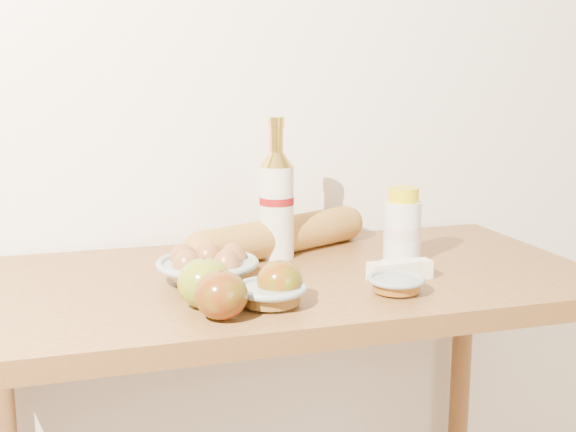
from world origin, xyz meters
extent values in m
cube|color=#EFE4D0|center=(0.00, 1.51, 1.30)|extent=(3.50, 0.02, 2.60)
cube|color=brown|center=(0.00, 1.18, 0.88)|extent=(1.20, 0.60, 0.04)
cylinder|color=brown|center=(0.55, 1.43, 0.43)|extent=(0.05, 0.05, 0.86)
cylinder|color=beige|center=(0.02, 1.31, 1.00)|extent=(0.09, 0.09, 0.19)
cylinder|color=maroon|center=(0.02, 1.31, 1.02)|extent=(0.09, 0.09, 0.02)
cone|color=gold|center=(0.02, 1.31, 1.11)|extent=(0.09, 0.09, 0.03)
cylinder|color=gold|center=(0.02, 1.31, 1.15)|extent=(0.04, 0.04, 0.05)
cylinder|color=gold|center=(0.02, 1.31, 1.18)|extent=(0.04, 0.04, 0.02)
cylinder|color=silver|center=(0.26, 1.21, 0.96)|extent=(0.10, 0.10, 0.12)
cylinder|color=beige|center=(0.26, 1.21, 0.96)|extent=(0.10, 0.10, 0.03)
cylinder|color=#DAC20B|center=(0.26, 1.21, 1.04)|extent=(0.08, 0.08, 0.03)
torus|color=#929F9A|center=(-0.15, 1.17, 0.94)|extent=(0.23, 0.23, 0.01)
ellipsoid|color=brown|center=(-0.19, 1.16, 0.93)|extent=(0.06, 0.06, 0.07)
ellipsoid|color=brown|center=(-0.12, 1.14, 0.93)|extent=(0.06, 0.06, 0.07)
ellipsoid|color=brown|center=(-0.14, 1.20, 0.93)|extent=(0.06, 0.06, 0.07)
ellipsoid|color=brown|center=(-0.19, 1.20, 0.93)|extent=(0.06, 0.06, 0.07)
ellipsoid|color=brown|center=(-0.10, 1.18, 0.93)|extent=(0.06, 0.06, 0.07)
cylinder|color=#C48D3C|center=(0.04, 1.33, 0.94)|extent=(0.40, 0.24, 0.08)
sphere|color=#C48D3C|center=(-0.15, 1.25, 0.94)|extent=(0.11, 0.11, 0.08)
sphere|color=#C48D3C|center=(0.22, 1.41, 0.94)|extent=(0.11, 0.11, 0.08)
ellipsoid|color=olive|center=(-0.18, 1.03, 0.94)|extent=(0.10, 0.10, 0.08)
cylinder|color=#492D18|center=(-0.18, 1.03, 0.98)|extent=(0.01, 0.01, 0.01)
ellipsoid|color=maroon|center=(-0.17, 0.96, 0.94)|extent=(0.09, 0.09, 0.08)
cylinder|color=#452C17|center=(-0.17, 0.96, 0.97)|extent=(0.01, 0.01, 0.01)
ellipsoid|color=#931708|center=(-0.05, 1.02, 0.94)|extent=(0.09, 0.09, 0.07)
cylinder|color=#503A1A|center=(-0.05, 1.02, 0.97)|extent=(0.01, 0.01, 0.01)
torus|color=gray|center=(-0.08, 1.00, 0.93)|extent=(0.14, 0.14, 0.01)
cylinder|color=brown|center=(-0.08, 1.00, 0.92)|extent=(0.11, 0.11, 0.02)
torus|color=gray|center=(0.16, 1.01, 0.92)|extent=(0.13, 0.13, 0.01)
cylinder|color=brown|center=(0.16, 1.01, 0.91)|extent=(0.11, 0.11, 0.02)
cube|color=beige|center=(0.20, 1.08, 0.92)|extent=(0.12, 0.04, 0.03)
cube|color=silver|center=(0.20, 1.08, 0.92)|extent=(0.06, 0.04, 0.04)
camera|label=1|loc=(-0.38, -0.11, 1.29)|focal=45.00mm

